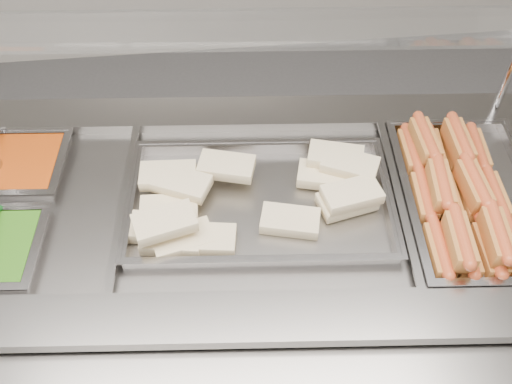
{
  "coord_description": "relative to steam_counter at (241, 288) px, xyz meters",
  "views": [
    {
      "loc": [
        -0.03,
        -0.46,
        2.05
      ],
      "look_at": [
        0.08,
        0.51,
        0.92
      ],
      "focal_mm": 40.0,
      "sensor_mm": 36.0,
      "label": 1
    }
  ],
  "objects": [
    {
      "name": "steam_counter",
      "position": [
        0.0,
        0.0,
        0.0
      ],
      "size": [
        1.95,
        0.99,
        0.9
      ],
      "color": "gray",
      "rests_on": "ground"
    },
    {
      "name": "sneeze_guard",
      "position": [
        0.02,
        0.22,
        0.82
      ],
      "size": [
        1.67,
        0.44,
        0.44
      ],
      "color": "silver",
      "rests_on": "steam_counter"
    },
    {
      "name": "pan_hotdogs",
      "position": [
        0.62,
        -0.05,
        0.41
      ],
      "size": [
        0.39,
        0.58,
        0.1
      ],
      "color": "gray",
      "rests_on": "steam_counter"
    },
    {
      "name": "pan_wraps",
      "position": [
        0.06,
        -0.01,
        0.42
      ],
      "size": [
        0.71,
        0.46,
        0.07
      ],
      "color": "gray",
      "rests_on": "steam_counter"
    },
    {
      "name": "pan_beans",
      "position": [
        -0.63,
        0.2,
        0.41
      ],
      "size": [
        0.32,
        0.27,
        0.1
      ],
      "color": "gray",
      "rests_on": "steam_counter"
    },
    {
      "name": "hotdogs_in_buns",
      "position": [
        0.59,
        -0.05,
        0.46
      ],
      "size": [
        0.29,
        0.53,
        0.12
      ],
      "color": "#A35122",
      "rests_on": "pan_hotdogs"
    },
    {
      "name": "tortilla_wraps",
      "position": [
        0.02,
        -0.02,
        0.46
      ],
      "size": [
        0.69,
        0.34,
        0.09
      ],
      "color": "beige",
      "rests_on": "pan_wraps"
    }
  ]
}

